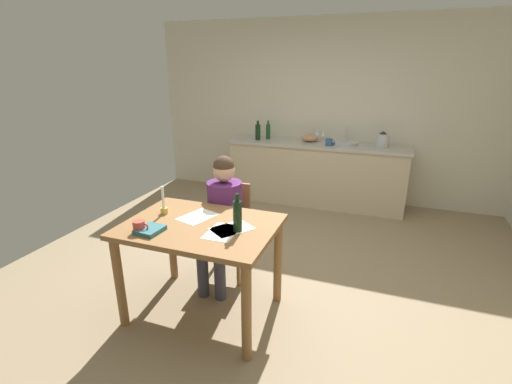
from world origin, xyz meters
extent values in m
cube|color=#937F60|center=(0.00, 0.00, -0.02)|extent=(5.20, 5.20, 0.04)
cube|color=beige|center=(0.00, 2.60, 1.30)|extent=(5.20, 0.12, 2.60)
cube|color=beige|center=(0.00, 2.24, 0.43)|extent=(2.50, 0.60, 0.86)
cube|color=#B7B2A8|center=(0.00, 2.24, 0.88)|extent=(2.54, 0.64, 0.04)
cube|color=olive|center=(-0.34, -0.64, 0.78)|extent=(1.16, 0.84, 0.04)
cylinder|color=olive|center=(-0.86, -1.00, 0.38)|extent=(0.07, 0.07, 0.76)
cylinder|color=olive|center=(0.18, -1.00, 0.38)|extent=(0.07, 0.07, 0.76)
cylinder|color=olive|center=(-0.86, -0.28, 0.38)|extent=(0.07, 0.07, 0.76)
cylinder|color=olive|center=(0.18, -0.28, 0.38)|extent=(0.07, 0.07, 0.76)
cube|color=olive|center=(-0.40, -0.04, 0.48)|extent=(0.43, 0.43, 0.04)
cube|color=olive|center=(-0.42, 0.15, 0.69)|extent=(0.36, 0.06, 0.40)
cylinder|color=olive|center=(-0.56, -0.22, 0.23)|extent=(0.04, 0.04, 0.47)
cylinder|color=olive|center=(-0.22, -0.19, 0.23)|extent=(0.04, 0.04, 0.47)
cylinder|color=olive|center=(-0.58, 0.12, 0.23)|extent=(0.04, 0.04, 0.47)
cylinder|color=olive|center=(-0.25, 0.14, 0.23)|extent=(0.04, 0.04, 0.47)
cylinder|color=#592666|center=(-0.40, -0.06, 0.70)|extent=(0.34, 0.34, 0.50)
sphere|color=#D8AD8C|center=(-0.40, -0.06, 1.06)|extent=(0.20, 0.20, 0.20)
sphere|color=#473323|center=(-0.40, -0.06, 1.10)|extent=(0.19, 0.19, 0.19)
cylinder|color=#383847|center=(-0.47, -0.25, 0.45)|extent=(0.16, 0.39, 0.13)
cylinder|color=#383847|center=(-0.45, -0.44, 0.23)|extent=(0.10, 0.10, 0.45)
cylinder|color=#383847|center=(-0.31, -0.24, 0.45)|extent=(0.16, 0.39, 0.13)
cylinder|color=#383847|center=(-0.29, -0.43, 0.23)|extent=(0.10, 0.10, 0.45)
cylinder|color=#D84C3F|center=(-0.69, -0.91, 0.84)|extent=(0.09, 0.09, 0.09)
torus|color=#D84C3F|center=(-0.64, -0.91, 0.84)|extent=(0.06, 0.01, 0.06)
cylinder|color=gold|center=(-0.72, -0.55, 0.82)|extent=(0.06, 0.06, 0.05)
cylinder|color=white|center=(-0.72, -0.55, 0.94)|extent=(0.02, 0.02, 0.18)
cube|color=#336973|center=(-0.62, -0.89, 0.81)|extent=(0.18, 0.20, 0.03)
cube|color=white|center=(-0.43, -0.52, 0.80)|extent=(0.29, 0.35, 0.00)
cube|color=white|center=(-0.12, -0.71, 0.80)|extent=(0.21, 0.30, 0.00)
cube|color=white|center=(-0.08, -0.63, 0.80)|extent=(0.34, 0.36, 0.00)
cylinder|color=black|center=(-0.02, -0.66, 0.91)|extent=(0.07, 0.07, 0.23)
cylinder|color=black|center=(-0.02, -0.66, 1.06)|extent=(0.03, 0.03, 0.06)
cylinder|color=#B2B7BC|center=(0.37, 2.24, 0.92)|extent=(0.36, 0.36, 0.04)
cylinder|color=silver|center=(0.37, 2.40, 1.02)|extent=(0.02, 0.02, 0.24)
cylinder|color=black|center=(-0.87, 2.15, 1.01)|extent=(0.08, 0.08, 0.23)
cylinder|color=black|center=(-0.87, 2.15, 1.15)|extent=(0.03, 0.03, 0.06)
cylinder|color=#194C23|center=(-0.75, 2.26, 1.01)|extent=(0.06, 0.06, 0.22)
cylinder|color=#194C23|center=(-0.75, 2.26, 1.15)|extent=(0.03, 0.03, 0.05)
ellipsoid|color=tan|center=(-0.12, 2.29, 0.96)|extent=(0.24, 0.24, 0.11)
cylinder|color=#B7BABF|center=(0.87, 2.24, 0.99)|extent=(0.18, 0.18, 0.18)
cone|color=#262628|center=(0.87, 2.24, 1.10)|extent=(0.11, 0.11, 0.04)
cylinder|color=silver|center=(0.05, 2.39, 0.90)|extent=(0.06, 0.06, 0.00)
cylinder|color=silver|center=(0.05, 2.39, 0.94)|extent=(0.01, 0.01, 0.07)
cone|color=silver|center=(0.05, 2.39, 1.01)|extent=(0.07, 0.07, 0.08)
cylinder|color=silver|center=(-0.04, 2.39, 0.90)|extent=(0.06, 0.06, 0.00)
cylinder|color=silver|center=(-0.04, 2.39, 0.94)|extent=(0.01, 0.01, 0.07)
cone|color=silver|center=(-0.04, 2.39, 1.01)|extent=(0.07, 0.07, 0.08)
cylinder|color=#33598C|center=(0.18, 2.09, 0.95)|extent=(0.09, 0.09, 0.10)
torus|color=#33598C|center=(0.23, 2.09, 0.95)|extent=(0.07, 0.01, 0.07)
camera|label=1|loc=(0.93, -2.87, 1.94)|focal=25.41mm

